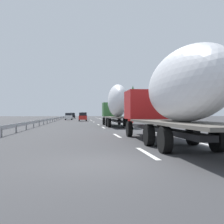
% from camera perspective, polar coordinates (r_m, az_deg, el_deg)
% --- Properties ---
extents(ground_plane, '(260.00, 260.00, 0.00)m').
position_cam_1_polar(ground_plane, '(48.11, -5.94, -2.23)').
color(ground_plane, '#38383A').
extents(lane_stripe_0, '(3.20, 0.20, 0.01)m').
position_cam_1_polar(lane_stripe_0, '(10.52, 7.50, -8.77)').
color(lane_stripe_0, white).
rests_on(lane_stripe_0, ground_plane).
extents(lane_stripe_1, '(3.20, 0.20, 0.01)m').
position_cam_1_polar(lane_stripe_1, '(18.69, 1.09, -5.10)').
color(lane_stripe_1, white).
rests_on(lane_stripe_1, ground_plane).
extents(lane_stripe_2, '(3.20, 0.20, 0.01)m').
position_cam_1_polar(lane_stripe_2, '(29.55, -1.86, -3.37)').
color(lane_stripe_2, white).
rests_on(lane_stripe_2, ground_plane).
extents(lane_stripe_3, '(3.20, 0.20, 0.01)m').
position_cam_1_polar(lane_stripe_3, '(37.57, -2.93, -2.74)').
color(lane_stripe_3, white).
rests_on(lane_stripe_3, ground_plane).
extents(lane_stripe_4, '(3.20, 0.20, 0.01)m').
position_cam_1_polar(lane_stripe_4, '(50.28, -3.93, -2.15)').
color(lane_stripe_4, white).
rests_on(lane_stripe_4, ground_plane).
extents(lane_stripe_5, '(3.20, 0.20, 0.01)m').
position_cam_1_polar(lane_stripe_5, '(60.29, -4.42, -1.86)').
color(lane_stripe_5, white).
rests_on(lane_stripe_5, ground_plane).
extents(lane_stripe_6, '(3.20, 0.20, 0.01)m').
position_cam_1_polar(lane_stripe_6, '(67.10, -4.67, -1.71)').
color(lane_stripe_6, white).
rests_on(lane_stripe_6, ground_plane).
extents(lane_stripe_7, '(3.20, 0.20, 0.01)m').
position_cam_1_polar(lane_stripe_7, '(76.72, -4.94, -1.55)').
color(lane_stripe_7, white).
rests_on(lane_stripe_7, ground_plane).
extents(lane_stripe_8, '(3.20, 0.20, 0.01)m').
position_cam_1_polar(lane_stripe_8, '(77.51, -4.96, -1.54)').
color(lane_stripe_8, white).
rests_on(lane_stripe_8, ground_plane).
extents(edge_line_right, '(110.00, 0.20, 0.01)m').
position_cam_1_polar(edge_line_right, '(53.47, -0.12, -2.05)').
color(edge_line_right, white).
rests_on(edge_line_right, ground_plane).
extents(truck_lead, '(13.07, 2.55, 4.99)m').
position_cam_1_polar(truck_lead, '(32.33, 0.92, 1.73)').
color(truck_lead, '#387038').
rests_on(truck_lead, ground_plane).
extents(truck_trailing, '(14.08, 2.55, 4.32)m').
position_cam_1_polar(truck_trailing, '(12.95, 12.94, 3.74)').
color(truck_trailing, '#B21919').
rests_on(truck_trailing, ground_plane).
extents(car_white_van, '(4.39, 1.81, 1.77)m').
position_cam_1_polar(car_white_van, '(68.82, -9.32, -0.93)').
color(car_white_van, white).
rests_on(car_white_van, ground_plane).
extents(car_blue_sedan, '(4.48, 1.91, 1.96)m').
position_cam_1_polar(car_blue_sedan, '(78.78, -6.12, -0.81)').
color(car_blue_sedan, '#28479E').
rests_on(car_blue_sedan, ground_plane).
extents(car_black_suv, '(4.58, 1.82, 1.91)m').
position_cam_1_polar(car_black_suv, '(90.47, -8.52, -0.77)').
color(car_black_suv, black).
rests_on(car_black_suv, ground_plane).
extents(car_red_compact, '(4.08, 1.73, 1.81)m').
position_cam_1_polar(car_red_compact, '(56.75, -6.34, -1.03)').
color(car_red_compact, red).
rests_on(car_red_compact, ground_plane).
extents(road_sign, '(0.10, 0.90, 3.48)m').
position_cam_1_polar(road_sign, '(48.28, 2.04, 0.61)').
color(road_sign, gray).
rests_on(road_sign, ground_plane).
extents(tree_0, '(3.65, 3.65, 7.10)m').
position_cam_1_polar(tree_0, '(82.98, 1.19, 1.46)').
color(tree_0, '#472D19').
rests_on(tree_0, ground_plane).
extents(tree_1, '(2.86, 2.86, 7.44)m').
position_cam_1_polar(tree_1, '(64.44, 5.18, 2.40)').
color(tree_1, '#472D19').
rests_on(tree_1, ground_plane).
extents(tree_2, '(3.62, 3.62, 6.42)m').
position_cam_1_polar(tree_2, '(51.30, 8.59, 2.15)').
color(tree_2, '#472D19').
rests_on(tree_2, ground_plane).
extents(tree_3, '(3.04, 3.04, 7.74)m').
position_cam_1_polar(tree_3, '(57.84, 4.53, 2.81)').
color(tree_3, '#472D19').
rests_on(tree_3, ground_plane).
extents(tree_4, '(3.29, 3.29, 6.99)m').
position_cam_1_polar(tree_4, '(36.41, 11.04, 3.77)').
color(tree_4, '#472D19').
rests_on(tree_4, ground_plane).
extents(tree_5, '(2.50, 2.50, 5.33)m').
position_cam_1_polar(tree_5, '(39.85, 9.20, 2.44)').
color(tree_5, '#472D19').
rests_on(tree_5, ground_plane).
extents(guardrail_median, '(94.00, 0.10, 0.76)m').
position_cam_1_polar(guardrail_median, '(51.36, -12.71, -1.46)').
color(guardrail_median, '#9EA0A5').
rests_on(guardrail_median, ground_plane).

